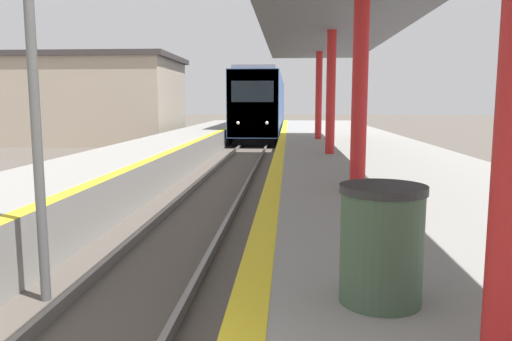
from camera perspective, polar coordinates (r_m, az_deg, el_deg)
name	(u,v)px	position (r m, az deg, el deg)	size (l,w,h in m)	color
train	(264,105)	(37.71, 0.88, 7.50)	(2.76, 23.22, 4.42)	black
signal_near	(29,20)	(6.52, -24.50, 15.34)	(0.36, 0.31, 4.84)	#595959
station_canopy	(343,10)	(11.69, 9.95, 17.60)	(3.92, 23.66, 3.67)	red
trash_bin	(381,244)	(3.78, 14.13, -8.11)	(0.63, 0.63, 0.87)	#384C38
station_building	(89,100)	(31.99, -18.58, 7.70)	(10.87, 7.37, 5.19)	tan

